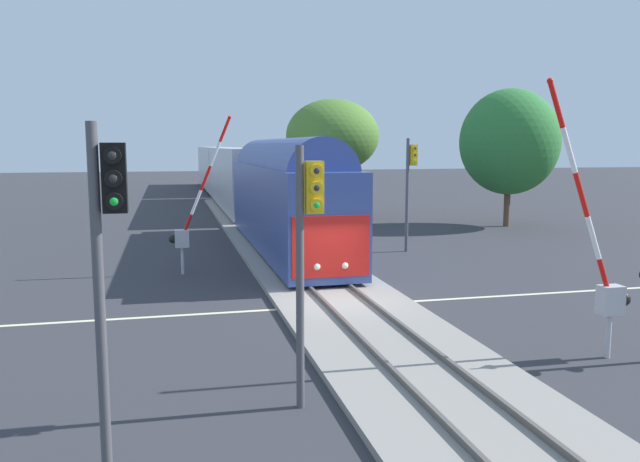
% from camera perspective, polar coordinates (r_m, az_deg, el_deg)
% --- Properties ---
extents(ground_plane, '(220.00, 220.00, 0.00)m').
position_cam_1_polar(ground_plane, '(20.79, 2.08, -6.69)').
color(ground_plane, '#333338').
extents(road_centre_stripe, '(44.00, 0.20, 0.01)m').
position_cam_1_polar(road_centre_stripe, '(20.79, 2.08, -6.68)').
color(road_centre_stripe, beige).
rests_on(road_centre_stripe, ground).
extents(railway_track, '(4.40, 80.00, 0.32)m').
position_cam_1_polar(railway_track, '(20.76, 2.08, -6.43)').
color(railway_track, gray).
rests_on(railway_track, ground).
extents(commuter_train, '(3.04, 64.99, 5.16)m').
position_cam_1_polar(commuter_train, '(51.75, -7.41, 4.95)').
color(commuter_train, '#384C93').
rests_on(commuter_train, railway_track).
extents(crossing_gate_near, '(2.52, 0.40, 6.66)m').
position_cam_1_polar(crossing_gate_near, '(16.75, 24.10, -3.54)').
color(crossing_gate_near, '#B7B7BC').
rests_on(crossing_gate_near, ground).
extents(crossing_gate_far, '(2.59, 0.40, 6.32)m').
position_cam_1_polar(crossing_gate_far, '(26.01, -11.82, 0.60)').
color(crossing_gate_far, '#B7B7BC').
rests_on(crossing_gate_far, ground).
extents(traffic_signal_far_side, '(0.53, 0.38, 5.48)m').
position_cam_1_polar(traffic_signal_far_side, '(31.06, 8.08, 4.88)').
color(traffic_signal_far_side, '#4C4C51').
rests_on(traffic_signal_far_side, ground).
extents(traffic_signal_median, '(0.53, 0.38, 5.17)m').
position_cam_1_polar(traffic_signal_median, '(12.20, -1.16, -0.31)').
color(traffic_signal_median, '#4C4C51').
rests_on(traffic_signal_median, ground).
extents(traffic_signal_near_left, '(0.53, 0.38, 5.50)m').
position_cam_1_polar(traffic_signal_near_left, '(9.66, -18.55, -1.52)').
color(traffic_signal_near_left, '#4C4C51').
rests_on(traffic_signal_near_left, ground).
extents(elm_centre_background, '(6.69, 6.69, 8.43)m').
position_cam_1_polar(elm_centre_background, '(46.22, 1.13, 8.50)').
color(elm_centre_background, brown).
rests_on(elm_centre_background, ground).
extents(maple_right_background, '(6.21, 6.21, 8.68)m').
position_cam_1_polar(maple_right_background, '(42.19, 16.59, 7.65)').
color(maple_right_background, brown).
rests_on(maple_right_background, ground).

